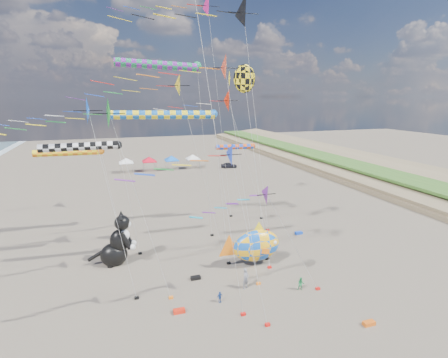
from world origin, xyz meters
name	(u,v)px	position (x,y,z in m)	size (l,w,h in m)	color
ground	(271,347)	(0.00, 0.00, 0.00)	(260.00, 260.00, 0.00)	brown
delta_kite_0	(201,7)	(2.29, 25.49, 26.69)	(14.45, 3.34, 28.56)	#F5187F
delta_kite_1	(229,15)	(1.42, 12.91, 23.21)	(14.90, 3.10, 24.98)	black
delta_kite_2	(75,114)	(-11.37, 8.70, 15.12)	(9.80, 2.23, 16.52)	blue
delta_kite_3	(230,102)	(3.74, 19.06, 15.76)	(13.58, 2.74, 17.37)	red
delta_kite_4	(216,164)	(-3.12, 2.11, 12.26)	(9.24, 1.61, 13.51)	blue
delta_kite_6	(167,88)	(-3.90, 14.84, 17.10)	(13.53, 2.31, 18.57)	yellow
delta_kite_7	(213,72)	(-1.65, 7.62, 18.13)	(11.66, 2.09, 19.54)	#F6431E
delta_kite_8	(263,198)	(1.58, 5.22, 8.77)	(10.21, 1.73, 10.01)	#761C9C
delta_kite_9	(102,116)	(-9.59, 7.85, 15.00)	(10.95, 2.41, 16.46)	#107D20
windsock_0	(84,147)	(-11.58, 17.25, 11.69)	(8.72, 0.82, 12.14)	black
windsock_1	(237,147)	(6.26, 23.35, 10.03)	(6.61, 0.68, 10.46)	#D8470F
windsock_2	(168,115)	(-4.28, 12.17, 14.76)	(10.53, 0.77, 15.20)	blue
windsock_3	(72,153)	(-13.32, 24.15, 10.20)	(8.70, 0.82, 10.65)	orange
windsock_4	(162,66)	(-3.54, 19.66, 19.44)	(10.13, 0.94, 19.97)	#178349
angelfish_kite	(243,80)	(3.15, 13.85, 17.83)	(3.74, 3.02, 19.30)	yellow
cat_inflatable	(116,238)	(-9.32, 15.78, 2.71)	(4.02, 2.01, 5.42)	black
fish_inflatable	(256,245)	(3.67, 11.09, 2.12)	(6.44, 2.22, 4.58)	blue
person_adult	(246,279)	(1.14, 7.41, 0.93)	(0.68, 0.45, 1.87)	slate
child_green	(301,284)	(5.55, 5.60, 0.60)	(0.58, 0.45, 1.20)	#218847
child_blue	(220,297)	(-1.65, 6.07, 0.48)	(0.57, 0.24, 0.97)	#1D4396
kite_bag_0	(196,278)	(-2.64, 10.27, 0.15)	(0.90, 0.44, 0.30)	black
kite_bag_1	(369,323)	(7.85, -0.14, 0.15)	(0.90, 0.44, 0.30)	#DC5A12
kite_bag_2	(299,233)	(11.89, 16.85, 0.15)	(0.90, 0.44, 0.30)	blue
kite_bag_3	(179,311)	(-5.06, 5.72, 0.15)	(0.90, 0.44, 0.30)	red
tent_row	(160,157)	(1.50, 60.00, 3.15)	(19.20, 4.20, 3.80)	white
parked_car	(229,165)	(17.15, 58.00, 0.64)	(1.52, 3.77, 1.28)	#26262D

